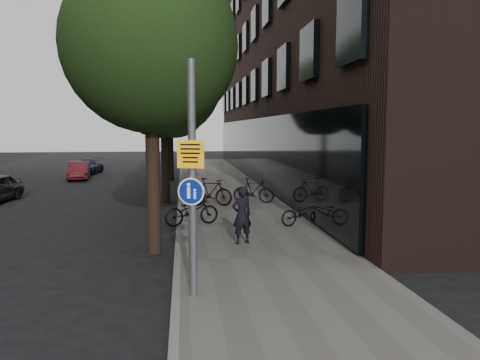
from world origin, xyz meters
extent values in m
plane|color=black|center=(0.00, 0.00, 0.00)|extent=(120.00, 120.00, 0.00)
cube|color=#5D5A56|center=(0.25, 10.00, 0.06)|extent=(4.50, 60.00, 0.12)
cube|color=slate|center=(-2.00, 10.00, 0.07)|extent=(0.15, 60.00, 0.13)
cube|color=black|center=(8.50, 22.00, 9.00)|extent=(12.00, 40.00, 18.00)
cylinder|color=black|center=(-2.60, 4.50, 1.60)|extent=(0.36, 0.36, 3.20)
sphere|color=black|center=(-2.60, 4.50, 5.30)|extent=(4.40, 4.40, 4.40)
sphere|color=black|center=(-2.20, 5.30, 4.30)|extent=(2.64, 2.64, 2.64)
cylinder|color=black|center=(-2.60, 13.00, 1.60)|extent=(0.36, 0.36, 3.20)
sphere|color=black|center=(-2.60, 13.00, 5.30)|extent=(5.00, 5.00, 5.00)
sphere|color=black|center=(-2.20, 13.80, 4.30)|extent=(3.00, 3.00, 3.00)
cylinder|color=black|center=(-2.60, 22.00, 1.60)|extent=(0.36, 0.36, 3.20)
sphere|color=black|center=(-2.60, 22.00, 5.30)|extent=(5.00, 5.00, 5.00)
sphere|color=black|center=(-2.20, 22.80, 4.30)|extent=(3.00, 3.00, 3.00)
cylinder|color=#595B5E|center=(-1.67, 0.89, 2.29)|extent=(0.14, 0.14, 4.33)
cube|color=#FFB60D|center=(-1.67, 0.89, 2.77)|extent=(0.48, 0.19, 0.50)
cylinder|color=navy|center=(-1.67, 0.89, 2.09)|extent=(0.42, 0.16, 0.44)
cylinder|color=white|center=(-1.67, 0.89, 2.09)|extent=(0.48, 0.18, 0.50)
imported|color=black|center=(-0.27, 4.74, 0.90)|extent=(0.66, 0.54, 1.57)
imported|color=black|center=(2.00, 6.92, 0.54)|extent=(1.68, 0.97, 0.83)
imported|color=black|center=(1.10, 11.64, 0.64)|extent=(1.79, 0.89, 1.04)
imported|color=black|center=(-1.58, 7.35, 0.59)|extent=(1.91, 1.17, 0.95)
imported|color=black|center=(-0.74, 11.22, 0.68)|extent=(1.90, 1.25, 1.11)
imported|color=maroon|center=(-8.43, 23.03, 0.57)|extent=(1.68, 3.60, 1.14)
imported|color=black|center=(-8.62, 27.13, 0.54)|extent=(1.80, 3.84, 1.08)
camera|label=1|loc=(-1.83, -7.60, 3.22)|focal=35.00mm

